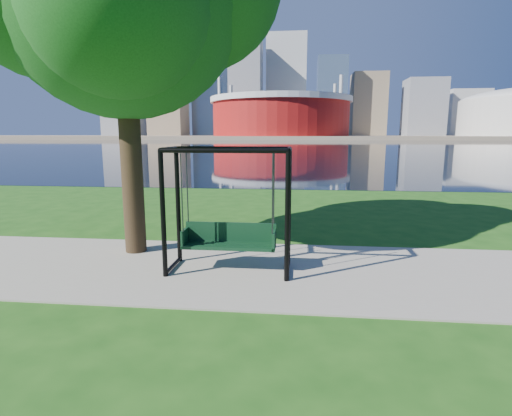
# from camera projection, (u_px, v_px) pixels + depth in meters

# --- Properties ---
(ground) EXTENTS (900.00, 900.00, 0.00)m
(ground) POSITION_uv_depth(u_px,v_px,m) (250.00, 263.00, 8.80)
(ground) COLOR #1E5114
(ground) RESTS_ON ground
(path) EXTENTS (120.00, 4.00, 0.03)m
(path) POSITION_uv_depth(u_px,v_px,m) (247.00, 270.00, 8.31)
(path) COLOR #9E937F
(path) RESTS_ON ground
(river) EXTENTS (900.00, 180.00, 0.02)m
(river) POSITION_uv_depth(u_px,v_px,m) (295.00, 145.00, 108.55)
(river) COLOR black
(river) RESTS_ON ground
(far_bank) EXTENTS (900.00, 228.00, 2.00)m
(far_bank) POSITION_uv_depth(u_px,v_px,m) (298.00, 137.00, 307.88)
(far_bank) COLOR #937F60
(far_bank) RESTS_ON ground
(stadium) EXTENTS (83.00, 83.00, 32.00)m
(stadium) POSITION_uv_depth(u_px,v_px,m) (281.00, 115.00, 237.08)
(stadium) COLOR maroon
(stadium) RESTS_ON far_bank
(skyline) EXTENTS (392.00, 66.00, 96.50)m
(skyline) POSITION_uv_depth(u_px,v_px,m) (293.00, 92.00, 315.09)
(skyline) COLOR gray
(skyline) RESTS_ON far_bank
(swing) EXTENTS (2.49, 1.08, 2.55)m
(swing) POSITION_uv_depth(u_px,v_px,m) (229.00, 213.00, 8.06)
(swing) COLOR black
(swing) RESTS_ON ground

